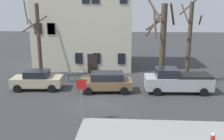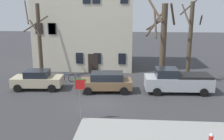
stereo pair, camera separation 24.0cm
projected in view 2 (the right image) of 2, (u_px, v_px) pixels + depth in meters
name	position (u px, v px, depth m)	size (l,w,h in m)	color
ground_plane	(97.00, 102.00, 18.87)	(120.00, 120.00, 0.00)	#38383A
building_main	(85.00, 16.00, 29.33)	(11.60, 6.75, 11.95)	beige
tree_bare_near	(39.00, 39.00, 25.05)	(2.29, 3.34, 7.70)	#4C3D2D
tree_bare_mid	(162.00, 40.00, 22.71)	(2.74, 3.16, 7.75)	#4C3D2D
tree_bare_far	(190.00, 41.00, 23.03)	(2.01, 2.00, 7.79)	#4C3D2D
car_beige_sedan	(38.00, 80.00, 21.81)	(4.38, 2.33, 1.68)	#C6B793
car_brown_wagon	(106.00, 82.00, 21.11)	(4.48, 2.40, 1.65)	brown
pickup_truck_silver	(177.00, 81.00, 20.88)	(5.59, 2.44, 2.06)	#B7BABF
street_sign_pole	(80.00, 92.00, 15.28)	(0.76, 0.07, 2.72)	slate
bicycle_leaning	(67.00, 78.00, 23.95)	(1.73, 0.39, 1.03)	black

